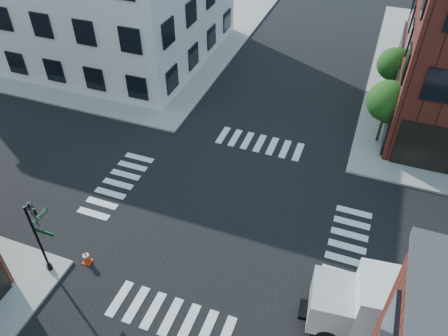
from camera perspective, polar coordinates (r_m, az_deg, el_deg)
ground at (r=25.20m, az=-0.00°, el=-5.88°), size 120.00×120.00×0.00m
sidewalk_nw at (r=49.50m, az=-15.10°, el=17.81°), size 30.00×30.00×0.15m
tree_near at (r=30.29m, az=20.66°, el=7.92°), size 2.69×2.69×4.49m
tree_far at (r=35.72m, az=21.33°, el=12.33°), size 2.43×2.43×4.07m
signal_pole at (r=22.22m, az=-23.10°, el=-7.65°), size 1.29×1.24×4.60m
box_truck at (r=20.68m, az=22.45°, el=-17.16°), size 7.76×3.12×3.44m
traffic_cone at (r=23.73m, az=-17.54°, el=-11.05°), size 0.44×0.44×0.80m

